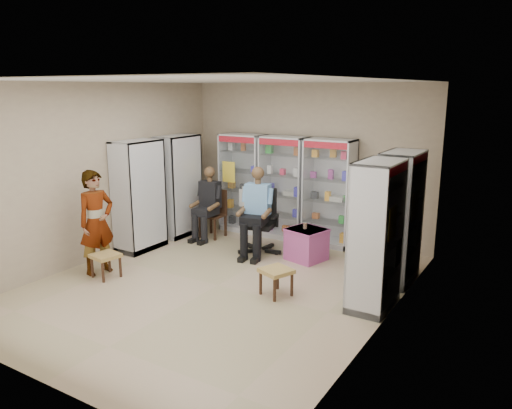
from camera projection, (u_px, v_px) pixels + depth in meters
The scene contains 18 objects.
floor at pixel (218, 285), 7.52m from camera, with size 6.00×6.00×0.00m, color tan.
room_shell at pixel (215, 155), 7.07m from camera, with size 5.02×6.02×3.01m.
cabinet_back_left at pixel (243, 183), 10.22m from camera, with size 0.90×0.50×2.00m, color #B4B7BB.
cabinet_back_mid at pixel (284, 188), 9.74m from camera, with size 0.90×0.50×2.00m, color #B2B5BA.
cabinet_back_right at pixel (329, 193), 9.26m from camera, with size 0.90×0.50×2.00m, color silver.
cabinet_right_far at pixel (399, 218), 7.49m from camera, with size 0.50×0.90×2.00m, color #B4B7BC.
cabinet_right_near at pixel (376, 236), 6.58m from camera, with size 0.50×0.90×2.00m, color #9FA0A6.
cabinet_left_far at pixel (179, 186), 9.92m from camera, with size 0.50×0.90×2.00m, color silver.
cabinet_left_near at pixel (139, 196), 9.01m from camera, with size 0.50×0.90×2.00m, color #A7AAAF.
wooden_chair at pixel (213, 214), 9.86m from camera, with size 0.42×0.42×0.94m, color #332413.
seated_customer at pixel (211, 205), 9.78m from camera, with size 0.44×0.60×1.34m, color black, non-canonical shape.
office_chair at pixel (260, 222), 8.88m from camera, with size 0.63×0.63×1.16m, color black.
seated_shopkeeper at pixel (258, 214), 8.81m from camera, with size 0.49×0.68×1.48m, color #6AA0D2, non-canonical shape.
pink_trunk at pixel (306, 244), 8.58m from camera, with size 0.57×0.55×0.55m, color #AB4471.
tea_glass at pixel (305, 226), 8.54m from camera, with size 0.07×0.07×0.10m, color #521607.
woven_stool_a at pixel (276, 282), 7.13m from camera, with size 0.40×0.40×0.40m, color #9D8142.
woven_stool_b at pixel (106, 266), 7.80m from camera, with size 0.38×0.38×0.38m, color #97663F.
standing_man at pixel (96, 222), 7.87m from camera, with size 0.61×0.40×1.67m, color gray.
Camera 1 is at (4.16, -5.71, 2.91)m, focal length 35.00 mm.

